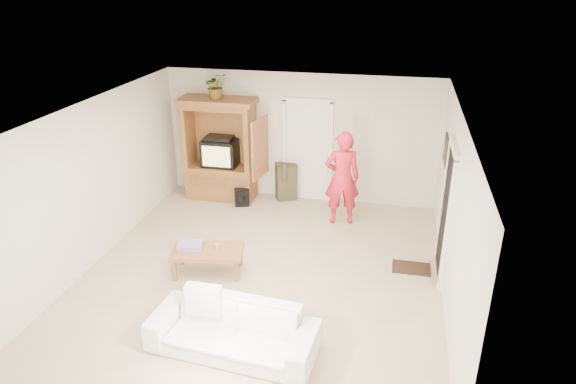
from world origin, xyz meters
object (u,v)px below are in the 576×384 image
object	(u,v)px
sofa	(233,330)
coffee_table	(207,253)
man	(342,178)
armoire	(222,156)

from	to	relation	value
sofa	coffee_table	distance (m)	1.90
man	sofa	size ratio (longest dim) A/B	0.85
man	armoire	bearing A→B (deg)	-27.41
sofa	coffee_table	size ratio (longest dim) A/B	1.75
sofa	armoire	bearing A→B (deg)	115.70
armoire	coffee_table	xyz separation A→B (m)	(0.74, -2.87, -0.55)
armoire	sofa	xyz separation A→B (m)	(1.69, -4.51, -0.60)
man	coffee_table	bearing A→B (deg)	37.64
armoire	man	world-z (taller)	armoire
armoire	sofa	size ratio (longest dim) A/B	1.00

